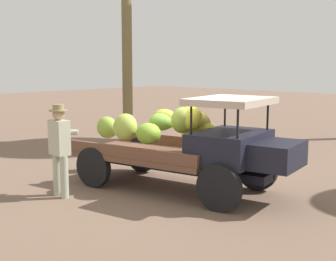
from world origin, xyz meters
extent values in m
plane|color=brown|center=(0.00, 0.00, 0.00)|extent=(60.00, 60.00, 0.00)
cube|color=black|center=(-0.12, -0.24, 0.45)|extent=(4.02, 1.09, 0.16)
cylinder|color=black|center=(1.17, 0.79, 0.40)|extent=(0.81, 0.27, 0.80)
cylinder|color=black|center=(1.44, -0.79, 0.40)|extent=(0.81, 0.27, 0.80)
cylinder|color=black|center=(-1.59, 0.33, 0.40)|extent=(0.81, 0.27, 0.80)
cylinder|color=black|center=(-1.32, -1.25, 0.40)|extent=(0.81, 0.27, 0.80)
cube|color=brown|center=(-0.57, -0.31, 0.63)|extent=(3.24, 2.19, 0.10)
cube|color=brown|center=(-0.70, 0.48, 0.79)|extent=(2.97, 0.57, 0.22)
cube|color=brown|center=(-0.44, -1.10, 0.79)|extent=(2.97, 0.57, 0.22)
cube|color=black|center=(1.11, -0.03, 0.96)|extent=(1.33, 1.68, 0.55)
cube|color=black|center=(2.00, 0.12, 0.90)|extent=(0.87, 1.16, 0.44)
cylinder|color=black|center=(1.44, 0.68, 1.51)|extent=(0.04, 0.04, 0.55)
cylinder|color=black|center=(1.65, -0.60, 1.51)|extent=(0.04, 0.04, 0.55)
cylinder|color=black|center=(0.57, 0.53, 1.51)|extent=(0.04, 0.04, 0.55)
cylinder|color=black|center=(0.78, -0.74, 1.51)|extent=(0.04, 0.04, 0.55)
cube|color=#C3B19E|center=(1.11, -0.03, 1.78)|extent=(1.45, 1.70, 0.12)
ellipsoid|color=#95BB3F|center=(-1.49, -0.74, 1.13)|extent=(0.53, 0.46, 0.49)
ellipsoid|color=#A9BD3C|center=(0.55, 0.17, 0.95)|extent=(0.54, 0.59, 0.54)
ellipsoid|color=#83B740|center=(-0.59, -0.05, 1.27)|extent=(0.68, 0.69, 0.43)
ellipsoid|color=#B5C937|center=(0.30, 0.20, 1.10)|extent=(0.68, 0.57, 0.58)
ellipsoid|color=gold|center=(0.16, 0.22, 1.31)|extent=(0.81, 0.81, 0.54)
ellipsoid|color=#96AE40|center=(0.10, -0.20, 1.37)|extent=(0.53, 0.50, 0.52)
ellipsoid|color=#A8C348|center=(-0.71, -0.95, 1.24)|extent=(0.57, 0.56, 0.59)
ellipsoid|color=#83B230|center=(-0.19, -0.83, 1.15)|extent=(0.71, 0.67, 0.41)
ellipsoid|color=gold|center=(0.21, -0.12, 1.41)|extent=(0.79, 0.69, 0.58)
ellipsoid|color=#93B234|center=(0.43, 0.21, 0.99)|extent=(0.51, 0.52, 0.43)
ellipsoid|color=gold|center=(-0.61, 0.06, 1.31)|extent=(0.70, 0.69, 0.54)
ellipsoid|color=gold|center=(0.10, 0.20, 1.02)|extent=(0.63, 0.59, 0.57)
cylinder|color=#B1B79F|center=(-1.36, -2.07, 0.40)|extent=(0.15, 0.15, 0.79)
cylinder|color=#B1B79F|center=(-1.10, -2.09, 0.40)|extent=(0.15, 0.15, 0.79)
cube|color=#B8BAA0|center=(-1.23, -2.08, 1.11)|extent=(0.42, 0.27, 0.64)
cylinder|color=#B8BAA0|center=(-1.32, -1.97, 1.20)|extent=(0.31, 0.39, 0.10)
cylinder|color=#B8BAA0|center=(-1.13, -1.99, 1.20)|extent=(0.34, 0.36, 0.10)
sphere|color=tan|center=(-1.23, -2.08, 1.54)|extent=(0.22, 0.22, 0.22)
cylinder|color=#908354|center=(-1.23, -2.08, 1.60)|extent=(0.34, 0.34, 0.02)
cylinder|color=#908354|center=(-1.23, -2.08, 1.66)|extent=(0.20, 0.20, 0.10)
cube|color=olive|center=(-2.48, -0.40, 0.21)|extent=(0.63, 0.67, 0.43)
cylinder|color=olive|center=(-5.24, 3.20, 3.81)|extent=(0.32, 0.32, 7.62)
camera|label=1|loc=(5.93, -6.83, 2.45)|focal=49.69mm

